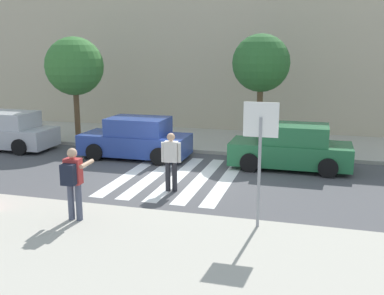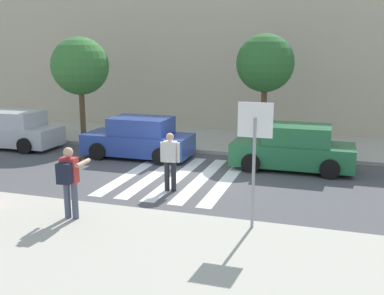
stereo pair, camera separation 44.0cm
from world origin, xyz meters
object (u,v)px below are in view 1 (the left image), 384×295
Objects in this scene: photographer_with_backpack at (73,178)px; parked_car_green at (291,148)px; parked_car_silver at (6,132)px; stop_sign at (260,137)px; street_tree_west at (74,67)px; street_tree_center at (261,64)px; parked_car_blue at (136,139)px; pedestrian_crossing at (171,159)px.

photographer_with_backpack reaches higher than parked_car_green.
photographer_with_backpack is at bearing -43.54° from parked_car_silver.
stop_sign is 0.69× the size of parked_car_green.
parked_car_silver is (-7.02, 6.67, -0.44)m from photographer_with_backpack.
photographer_with_backpack is (-4.17, -0.79, -1.03)m from stop_sign.
street_tree_center is at bearing 5.52° from street_tree_west.
photographer_with_backpack reaches higher than parked_car_blue.
parked_car_blue is (-5.41, 5.88, -1.47)m from stop_sign.
parked_car_blue is at bearing 180.00° from parked_car_green.
street_tree_west is at bearing 138.15° from pedestrian_crossing.
photographer_with_backpack is 9.69m from parked_car_silver.
photographer_with_backpack is 0.39× the size of street_tree_west.
parked_car_blue is (5.78, 0.00, 0.00)m from parked_car_silver.
street_tree_west reaches higher than parked_car_silver.
stop_sign is 4.37m from photographer_with_backpack.
stop_sign is 0.69× the size of parked_car_silver.
street_tree_west is at bearing 138.87° from stop_sign.
parked_car_silver is 10.80m from street_tree_center.
stop_sign is at bearing -27.73° from parked_car_silver.
street_tree_west is at bearing -174.48° from street_tree_center.
parked_car_green is at bearing -61.74° from street_tree_center.
pedestrian_crossing is at bearing -23.02° from parked_car_silver.
stop_sign is 8.12m from parked_car_blue.
photographer_with_backpack is at bearing -169.32° from stop_sign.
pedestrian_crossing is 0.38× the size of street_tree_center.
stop_sign is at bearing -82.60° from street_tree_center.
parked_car_green is 0.90× the size of street_tree_center.
photographer_with_backpack is 0.42× the size of parked_car_blue.
photographer_with_backpack is at bearing -124.24° from parked_car_green.
street_tree_west is at bearing 119.26° from photographer_with_backpack.
pedestrian_crossing is 0.42× the size of parked_car_green.
stop_sign is at bearing -93.56° from parked_car_green.
parked_car_green is 9.95m from street_tree_west.
parked_car_green is at bearing -12.04° from street_tree_west.
stop_sign reaches higher than parked_car_silver.
stop_sign reaches higher than parked_car_blue.
photographer_with_backpack is 10.19m from street_tree_center.
parked_car_green is at bearing 0.00° from parked_car_blue.
pedestrian_crossing is 8.65m from street_tree_west.
parked_car_silver and parked_car_green have the same top height.
stop_sign is 12.04m from street_tree_west.
street_tree_west reaches higher than stop_sign.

